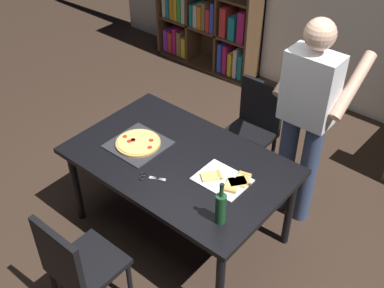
# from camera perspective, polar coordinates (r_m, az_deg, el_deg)

# --- Properties ---
(ground_plane) EXTENTS (12.00, 12.00, 0.00)m
(ground_plane) POSITION_cam_1_polar(r_m,az_deg,el_deg) (4.04, -1.39, -10.00)
(ground_plane) COLOR #38281E
(dining_table) EXTENTS (1.62, 1.04, 0.75)m
(dining_table) POSITION_cam_1_polar(r_m,az_deg,el_deg) (3.57, -1.55, -2.65)
(dining_table) COLOR black
(dining_table) RESTS_ON ground_plane
(chair_near_camera) EXTENTS (0.42, 0.42, 0.90)m
(chair_near_camera) POSITION_cam_1_polar(r_m,az_deg,el_deg) (3.24, -13.61, -13.75)
(chair_near_camera) COLOR black
(chair_near_camera) RESTS_ON ground_plane
(chair_far_side) EXTENTS (0.42, 0.42, 0.90)m
(chair_far_side) POSITION_cam_1_polar(r_m,az_deg,el_deg) (4.31, 7.31, 2.32)
(chair_far_side) COLOR black
(chair_far_side) RESTS_ON ground_plane
(person_serving_pizza) EXTENTS (0.55, 0.54, 1.75)m
(person_serving_pizza) POSITION_cam_1_polar(r_m,az_deg,el_deg) (3.65, 13.53, 3.53)
(person_serving_pizza) COLOR #38476B
(person_serving_pizza) RESTS_ON ground_plane
(pepperoni_pizza_on_tray) EXTENTS (0.40, 0.40, 0.04)m
(pepperoni_pizza_on_tray) POSITION_cam_1_polar(r_m,az_deg,el_deg) (3.67, -6.43, 0.08)
(pepperoni_pizza_on_tray) COLOR #2D2D33
(pepperoni_pizza_on_tray) RESTS_ON dining_table
(pizza_slices_on_towel) EXTENTS (0.37, 0.30, 0.03)m
(pizza_slices_on_towel) POSITION_cam_1_polar(r_m,az_deg,el_deg) (3.34, 4.21, -4.31)
(pizza_slices_on_towel) COLOR white
(pizza_slices_on_towel) RESTS_ON dining_table
(wine_bottle) EXTENTS (0.07, 0.07, 0.32)m
(wine_bottle) POSITION_cam_1_polar(r_m,az_deg,el_deg) (2.99, 3.44, -7.58)
(wine_bottle) COLOR #194723
(wine_bottle) RESTS_ON dining_table
(kitchen_scissors) EXTENTS (0.20, 0.13, 0.01)m
(kitchen_scissors) POSITION_cam_1_polar(r_m,az_deg,el_deg) (3.38, -5.28, -3.92)
(kitchen_scissors) COLOR silver
(kitchen_scissors) RESTS_ON dining_table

